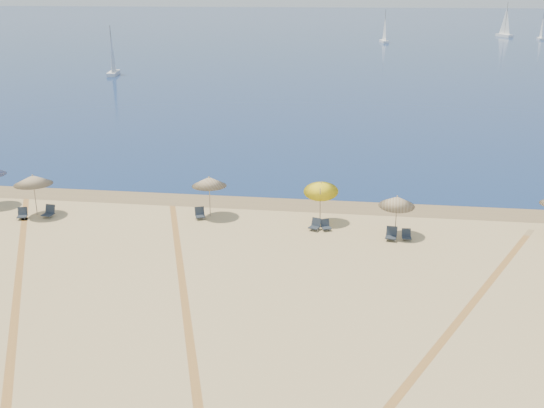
{
  "coord_description": "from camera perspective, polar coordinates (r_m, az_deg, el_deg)",
  "views": [
    {
      "loc": [
        4.87,
        -14.66,
        13.28
      ],
      "look_at": [
        0.0,
        20.0,
        1.3
      ],
      "focal_mm": 42.11,
      "sensor_mm": 36.0,
      "label": 1
    }
  ],
  "objects": [
    {
      "name": "sailboat_1",
      "position": [
        186.19,
        22.94,
        14.02
      ],
      "size": [
        1.48,
        4.66,
        6.84
      ],
      "rotation": [
        0.0,
        0.0,
        -0.07
      ],
      "color": "white",
      "rests_on": "ocean"
    },
    {
      "name": "umbrella_4",
      "position": [
        35.85,
        11.11,
        0.24
      ],
      "size": [
        2.0,
        2.04,
        2.39
      ],
      "color": "gray",
      "rests_on": "ground"
    },
    {
      "name": "umbrella_2",
      "position": [
        38.36,
        -5.64,
        2.01
      ],
      "size": [
        2.1,
        2.1,
        2.54
      ],
      "color": "gray",
      "rests_on": "ground"
    },
    {
      "name": "chair_2",
      "position": [
        40.93,
        -19.31,
        -0.66
      ],
      "size": [
        0.68,
        0.77,
        0.74
      ],
      "rotation": [
        0.0,
        0.0,
        -0.1
      ],
      "color": "#1D232C",
      "rests_on": "ground"
    },
    {
      "name": "chair_1",
      "position": [
        41.22,
        -21.42,
        -0.82
      ],
      "size": [
        0.72,
        0.78,
        0.67
      ],
      "rotation": [
        0.0,
        0.0,
        0.3
      ],
      "color": "#1D232C",
      "rests_on": "ground"
    },
    {
      "name": "sailboat_0",
      "position": [
        165.22,
        10.03,
        14.84
      ],
      "size": [
        2.3,
        5.46,
        7.89
      ],
      "rotation": [
        0.0,
        0.0,
        0.19
      ],
      "color": "white",
      "rests_on": "ocean"
    },
    {
      "name": "chair_7",
      "position": [
        36.0,
        11.93,
        -2.73
      ],
      "size": [
        0.54,
        0.61,
        0.59
      ],
      "rotation": [
        0.0,
        0.0,
        0.08
      ],
      "color": "#1D232C",
      "rests_on": "ground"
    },
    {
      "name": "ocean",
      "position": [
        240.07,
        7.08,
        15.59
      ],
      "size": [
        500.0,
        500.0,
        0.0
      ],
      "primitive_type": "plane",
      "color": "#0C2151",
      "rests_on": "ground"
    },
    {
      "name": "wet_sand",
      "position": [
        41.16,
        0.77,
        0.08
      ],
      "size": [
        500.0,
        500.0,
        0.0
      ],
      "primitive_type": "plane",
      "color": "olive",
      "rests_on": "ground"
    },
    {
      "name": "sailboat_3",
      "position": [
        105.29,
        -14.06,
        12.36
      ],
      "size": [
        2.28,
        5.25,
        7.58
      ],
      "rotation": [
        0.0,
        0.0,
        0.2
      ],
      "color": "white",
      "rests_on": "ocean"
    },
    {
      "name": "tire_tracks",
      "position": [
        28.73,
        -6.32,
        -8.75
      ],
      "size": [
        57.68,
        41.62,
        0.0
      ],
      "color": "tan",
      "rests_on": "ground"
    },
    {
      "name": "chair_4",
      "position": [
        36.71,
        3.88,
        -1.87
      ],
      "size": [
        0.74,
        0.8,
        0.66
      ],
      "rotation": [
        0.0,
        0.0,
        -0.37
      ],
      "color": "#1D232C",
      "rests_on": "ground"
    },
    {
      "name": "chair_6",
      "position": [
        35.8,
        10.62,
        -2.67
      ],
      "size": [
        0.68,
        0.77,
        0.72
      ],
      "rotation": [
        0.0,
        0.0,
        -0.14
      ],
      "color": "#1D232C",
      "rests_on": "ground"
    },
    {
      "name": "chair_3",
      "position": [
        38.63,
        -6.46,
        -0.86
      ],
      "size": [
        0.77,
        0.83,
        0.68
      ],
      "rotation": [
        0.0,
        0.0,
        0.4
      ],
      "color": "#1D232C",
      "rests_on": "ground"
    },
    {
      "name": "chair_5",
      "position": [
        36.75,
        4.82,
        -1.91
      ],
      "size": [
        0.69,
        0.74,
        0.61
      ],
      "rotation": [
        0.0,
        0.0,
        0.41
      ],
      "color": "#1D232C",
      "rests_on": "ground"
    },
    {
      "name": "sailboat_2",
      "position": [
        193.14,
        20.13,
        14.69
      ],
      "size": [
        3.89,
        6.3,
        9.21
      ],
      "rotation": [
        0.0,
        0.0,
        0.41
      ],
      "color": "white",
      "rests_on": "ocean"
    },
    {
      "name": "umbrella_3",
      "position": [
        37.22,
        4.39,
        1.49
      ],
      "size": [
        2.03,
        2.11,
        2.75
      ],
      "color": "gray",
      "rests_on": "ground"
    },
    {
      "name": "umbrella_1",
      "position": [
        40.97,
        -20.59,
        2.04
      ],
      "size": [
        2.29,
        2.29,
        2.59
      ],
      "color": "gray",
      "rests_on": "ground"
    }
  ]
}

